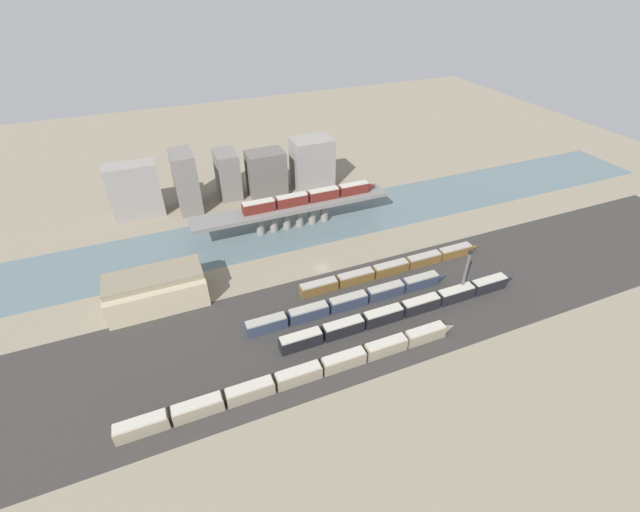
# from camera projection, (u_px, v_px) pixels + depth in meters

# --- Properties ---
(ground_plane) EXTENTS (400.00, 400.00, 0.00)m
(ground_plane) POSITION_uv_depth(u_px,v_px,m) (322.00, 268.00, 136.65)
(ground_plane) COLOR gray
(railbed_yard) EXTENTS (280.00, 42.00, 0.01)m
(railbed_yard) POSITION_uv_depth(u_px,v_px,m) (355.00, 316.00, 118.56)
(railbed_yard) COLOR #33302D
(railbed_yard) RESTS_ON ground
(river_water) EXTENTS (320.00, 29.60, 0.01)m
(river_water) POSITION_uv_depth(u_px,v_px,m) (294.00, 227.00, 157.23)
(river_water) COLOR slate
(river_water) RESTS_ON ground
(bridge) EXTENTS (72.18, 8.88, 8.98)m
(bridge) POSITION_uv_depth(u_px,v_px,m) (293.00, 210.00, 153.25)
(bridge) COLOR slate
(bridge) RESTS_ON ground
(train_on_bridge) EXTENTS (51.67, 3.17, 3.99)m
(train_on_bridge) POSITION_uv_depth(u_px,v_px,m) (312.00, 197.00, 153.14)
(train_on_bridge) COLOR #5B1E19
(train_on_bridge) RESTS_ON bridge
(train_yard_near) EXTENTS (84.33, 2.97, 3.82)m
(train_yard_near) POSITION_uv_depth(u_px,v_px,m) (304.00, 374.00, 99.99)
(train_yard_near) COLOR gray
(train_yard_near) RESTS_ON ground
(train_yard_mid) EXTENTS (74.39, 3.15, 4.06)m
(train_yard_mid) POSITION_uv_depth(u_px,v_px,m) (406.00, 309.00, 117.92)
(train_yard_mid) COLOR black
(train_yard_mid) RESTS_ON ground
(train_yard_far) EXTENTS (62.98, 3.05, 3.87)m
(train_yard_far) POSITION_uv_depth(u_px,v_px,m) (353.00, 301.00, 120.92)
(train_yard_far) COLOR #2D384C
(train_yard_far) RESTS_ON ground
(train_yard_outer) EXTENTS (64.24, 3.11, 3.41)m
(train_yard_outer) POSITION_uv_depth(u_px,v_px,m) (395.00, 267.00, 134.24)
(train_yard_outer) COLOR brown
(train_yard_outer) RESTS_ON ground
(warehouse_building) EXTENTS (26.94, 15.02, 9.89)m
(warehouse_building) POSITION_uv_depth(u_px,v_px,m) (156.00, 289.00, 120.90)
(warehouse_building) COLOR tan
(warehouse_building) RESTS_ON ground
(signal_tower) EXTENTS (1.00, 0.98, 16.02)m
(signal_tower) POSITION_uv_depth(u_px,v_px,m) (465.00, 274.00, 121.30)
(signal_tower) COLOR #4C4C51
(signal_tower) RESTS_ON ground
(city_block_far_left) EXTENTS (17.98, 8.22, 20.67)m
(city_block_far_left) POSITION_uv_depth(u_px,v_px,m) (135.00, 191.00, 158.23)
(city_block_far_left) COLOR gray
(city_block_far_left) RESTS_ON ground
(city_block_left) EXTENTS (8.21, 14.48, 22.96)m
(city_block_left) POSITION_uv_depth(u_px,v_px,m) (186.00, 181.00, 162.01)
(city_block_left) COLOR slate
(city_block_left) RESTS_ON ground
(city_block_center) EXTENTS (8.24, 13.55, 18.55)m
(city_block_center) POSITION_uv_depth(u_px,v_px,m) (227.00, 174.00, 172.61)
(city_block_center) COLOR slate
(city_block_center) RESTS_ON ground
(city_block_right) EXTENTS (14.92, 10.61, 18.10)m
(city_block_right) POSITION_uv_depth(u_px,v_px,m) (266.00, 173.00, 173.86)
(city_block_right) COLOR #605B56
(city_block_right) RESTS_ON ground
(city_block_far_right) EXTENTS (16.29, 12.06, 20.83)m
(city_block_far_right) POSITION_uv_depth(u_px,v_px,m) (312.00, 163.00, 178.93)
(city_block_far_right) COLOR gray
(city_block_far_right) RESTS_ON ground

